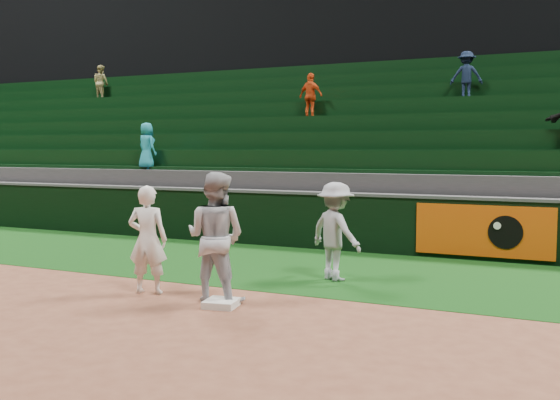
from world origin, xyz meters
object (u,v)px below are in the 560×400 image
(baserunner, at_px, (216,237))
(base_coach, at_px, (336,231))
(first_baseman, at_px, (148,240))
(first_base, at_px, (221,303))

(baserunner, distance_m, base_coach, 2.33)
(baserunner, bearing_deg, first_baseman, -2.01)
(first_base, distance_m, first_baseman, 1.63)
(first_baseman, distance_m, baserunner, 1.19)
(first_baseman, height_order, base_coach, first_baseman)
(first_base, relative_size, baserunner, 0.23)
(first_base, bearing_deg, baserunner, 133.44)
(base_coach, bearing_deg, baserunner, 89.50)
(first_baseman, relative_size, baserunner, 0.88)
(first_baseman, bearing_deg, first_base, 152.83)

